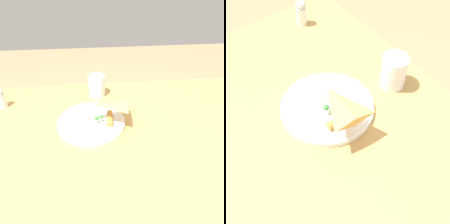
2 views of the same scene
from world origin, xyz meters
The scene contains 4 objects.
dining_table centered at (0.00, 0.00, 0.62)m, with size 1.24×0.80×0.72m.
plate_pizza centered at (-0.13, 0.07, 0.73)m, with size 0.27×0.27×0.05m.
milk_glass centered at (-0.10, 0.29, 0.77)m, with size 0.08×0.08×0.10m.
salt_shaker centered at (-0.52, 0.23, 0.76)m, with size 0.04×0.04×0.09m.
Camera 2 is at (0.40, -0.28, 1.47)m, focal length 55.00 mm.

